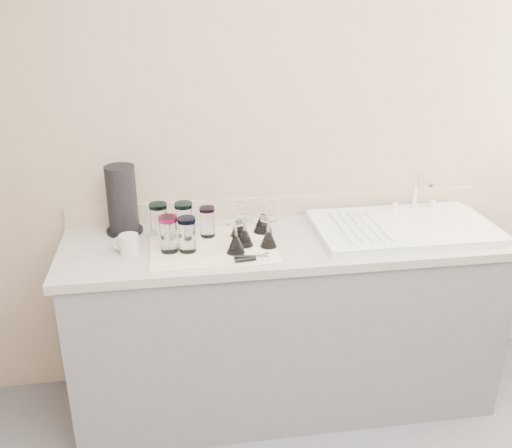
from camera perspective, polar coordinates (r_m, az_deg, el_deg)
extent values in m
cube|color=tan|center=(2.79, 2.10, 7.68)|extent=(3.50, 0.04, 2.50)
cube|color=slate|center=(2.85, 3.00, -10.07)|extent=(2.00, 0.60, 0.86)
cube|color=gray|center=(2.64, 3.20, -1.80)|extent=(2.06, 0.62, 0.04)
cube|color=white|center=(2.78, 14.38, -0.33)|extent=(0.82, 0.50, 0.03)
cylinder|color=silver|center=(2.97, 15.63, 3.23)|extent=(0.02, 0.02, 0.18)
cylinder|color=silver|center=(2.88, 16.42, 4.20)|extent=(0.02, 0.16, 0.02)
cylinder|color=silver|center=(2.95, 13.71, 1.88)|extent=(0.03, 0.03, 0.04)
cylinder|color=silver|center=(3.03, 17.22, 2.05)|extent=(0.03, 0.03, 0.04)
cube|color=white|center=(2.53, -4.31, -2.29)|extent=(0.55, 0.42, 0.01)
cylinder|color=white|center=(2.63, -9.67, 0.15)|extent=(0.08, 0.08, 0.14)
cylinder|color=#1D8E70|center=(2.60, -9.78, 1.81)|extent=(0.08, 0.08, 0.02)
cylinder|color=white|center=(2.62, -7.20, 0.22)|extent=(0.08, 0.08, 0.14)
cylinder|color=#30CAB6|center=(2.59, -7.28, 1.89)|extent=(0.08, 0.08, 0.02)
cylinder|color=white|center=(2.61, -4.88, 0.05)|extent=(0.07, 0.07, 0.12)
cylinder|color=purple|center=(2.58, -4.93, 1.49)|extent=(0.07, 0.07, 0.02)
cylinder|color=white|center=(2.48, -8.71, -1.22)|extent=(0.08, 0.08, 0.14)
cylinder|color=#C71468|center=(2.44, -8.82, 0.51)|extent=(0.08, 0.08, 0.02)
cylinder|color=white|center=(2.47, -6.89, -1.27)|extent=(0.07, 0.07, 0.14)
cylinder|color=blue|center=(2.44, -6.97, 0.40)|extent=(0.08, 0.08, 0.02)
cone|color=white|center=(2.61, -1.67, -0.37)|extent=(0.09, 0.09, 0.08)
cylinder|color=white|center=(2.59, -1.69, 1.10)|extent=(0.01, 0.01, 0.06)
cylinder|color=white|center=(2.57, -1.70, 1.85)|extent=(0.09, 0.09, 0.01)
cone|color=white|center=(2.66, 0.70, 0.10)|extent=(0.09, 0.09, 0.09)
cylinder|color=white|center=(2.63, 0.71, 1.66)|extent=(0.01, 0.01, 0.07)
cylinder|color=white|center=(2.61, 0.71, 2.46)|extent=(0.09, 0.09, 0.01)
cone|color=white|center=(2.52, -1.12, -1.39)|extent=(0.08, 0.08, 0.07)
cylinder|color=white|center=(2.49, -1.13, -0.05)|extent=(0.01, 0.01, 0.06)
cylinder|color=white|center=(2.48, -1.14, 0.64)|extent=(0.08, 0.08, 0.01)
cone|color=white|center=(2.51, 1.26, -1.51)|extent=(0.08, 0.08, 0.07)
cylinder|color=white|center=(2.48, 1.28, -0.17)|extent=(0.01, 0.01, 0.06)
cylinder|color=white|center=(2.47, 1.28, 0.52)|extent=(0.08, 0.08, 0.01)
cone|color=white|center=(2.45, -2.03, -2.06)|extent=(0.08, 0.08, 0.08)
cylinder|color=white|center=(2.42, -2.06, -0.59)|extent=(0.01, 0.01, 0.06)
cylinder|color=white|center=(2.41, -2.07, 0.17)|extent=(0.08, 0.08, 0.01)
cube|color=silver|center=(2.40, 0.63, -3.37)|extent=(0.06, 0.03, 0.02)
cylinder|color=black|center=(2.38, -0.80, -3.55)|extent=(0.11, 0.03, 0.02)
cylinder|color=black|center=(2.40, -0.86, -3.34)|extent=(0.11, 0.04, 0.02)
cylinder|color=silver|center=(2.52, -12.56, -1.99)|extent=(0.10, 0.10, 0.09)
torus|color=silver|center=(2.53, -13.48, -1.92)|extent=(0.07, 0.03, 0.06)
cylinder|color=black|center=(2.76, -12.97, -0.63)|extent=(0.17, 0.17, 0.01)
cylinder|color=black|center=(2.70, -13.26, 2.51)|extent=(0.14, 0.14, 0.31)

